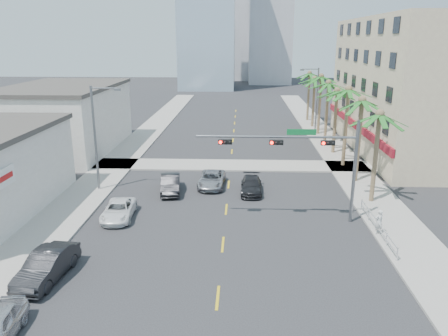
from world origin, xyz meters
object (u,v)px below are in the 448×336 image
(car_lane_left, at_px, (170,184))
(car_lane_right, at_px, (251,186))
(car_parked_far, at_px, (119,210))
(car_lane_center, at_px, (212,179))
(traffic_signal_mast, at_px, (309,153))
(pedestrian, at_px, (379,222))
(car_parked_mid, at_px, (47,266))

(car_lane_left, xyz_separation_m, car_lane_right, (6.92, 0.17, -0.11))
(car_parked_far, height_order, car_lane_center, car_lane_center)
(traffic_signal_mast, bearing_deg, pedestrian, -25.91)
(car_lane_center, bearing_deg, car_lane_left, -151.71)
(car_parked_mid, height_order, car_parked_far, car_parked_mid)
(car_lane_center, bearing_deg, traffic_signal_mast, -43.31)
(car_lane_center, bearing_deg, car_lane_right, -20.67)
(traffic_signal_mast, height_order, car_lane_right, traffic_signal_mast)
(car_lane_center, xyz_separation_m, pedestrian, (11.80, -9.67, 0.33))
(car_parked_far, distance_m, car_lane_left, 6.49)
(car_lane_center, xyz_separation_m, car_lane_right, (3.50, -1.49, -0.03))
(traffic_signal_mast, bearing_deg, car_lane_center, 134.26)
(car_parked_far, relative_size, car_lane_left, 1.00)
(traffic_signal_mast, distance_m, car_lane_right, 8.35)
(car_parked_far, relative_size, car_lane_right, 1.03)
(traffic_signal_mast, xyz_separation_m, car_lane_left, (-10.71, 5.82, -4.32))
(car_parked_far, bearing_deg, car_lane_right, 27.65)
(traffic_signal_mast, height_order, car_lane_center, traffic_signal_mast)
(car_parked_mid, xyz_separation_m, car_lane_left, (4.48, 14.32, -0.05))
(car_lane_right, bearing_deg, car_lane_left, -177.51)
(traffic_signal_mast, relative_size, car_lane_right, 2.55)
(car_parked_far, xyz_separation_m, pedestrian, (18.10, -2.20, 0.37))
(car_lane_left, distance_m, car_lane_right, 6.93)
(car_parked_far, xyz_separation_m, car_lane_right, (9.80, 5.98, 0.01))
(car_parked_mid, xyz_separation_m, car_lane_right, (11.40, 14.49, -0.16))
(car_lane_left, bearing_deg, car_lane_right, -6.58)
(car_lane_right, distance_m, pedestrian, 11.66)
(car_lane_left, height_order, car_lane_right, car_lane_left)
(traffic_signal_mast, distance_m, car_parked_mid, 17.92)
(pedestrian, bearing_deg, car_parked_mid, -5.57)
(car_parked_mid, relative_size, pedestrian, 2.84)
(car_parked_mid, xyz_separation_m, car_lane_center, (7.90, 15.98, -0.13))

